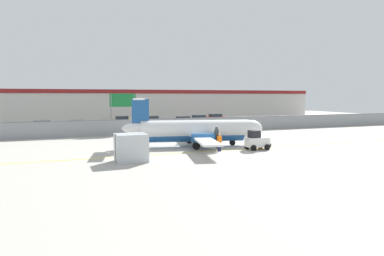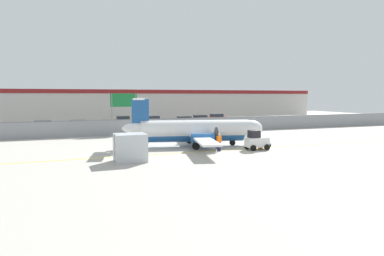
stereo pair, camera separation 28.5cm
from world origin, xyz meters
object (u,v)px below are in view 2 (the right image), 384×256
(highway_sign, at_px, (124,104))
(traffic_cone_far_left, at_px, (226,138))
(traffic_cone_far_right, at_px, (234,140))
(parked_car_6, at_px, (201,119))
(baggage_tug, at_px, (257,141))
(ground_crew_worker, at_px, (219,141))
(cargo_container, at_px, (130,148))
(parked_car_1, at_px, (77,126))
(parked_car_3, at_px, (122,121))
(traffic_cone_near_left, at_px, (261,145))
(parked_car_7, at_px, (216,118))
(parked_car_2, at_px, (112,125))
(parked_car_5, at_px, (184,121))
(commuter_airplane, at_px, (198,131))
(parked_car_0, at_px, (42,126))
(traffic_cone_near_right, at_px, (136,142))
(parked_car_4, at_px, (153,120))

(highway_sign, bearing_deg, traffic_cone_far_left, -49.36)
(traffic_cone_far_right, bearing_deg, parked_car_6, 76.27)
(baggage_tug, relative_size, ground_crew_worker, 1.38)
(cargo_container, distance_m, parked_car_1, 25.35)
(traffic_cone_far_right, xyz_separation_m, parked_car_6, (5.96, 24.40, 0.58))
(parked_car_3, bearing_deg, parked_car_6, 176.09)
(traffic_cone_near_left, xyz_separation_m, parked_car_7, (9.71, 31.65, 0.58))
(parked_car_2, xyz_separation_m, parked_car_5, (12.71, 4.16, 0.00))
(ground_crew_worker, xyz_separation_m, parked_car_2, (-6.91, 22.46, -0.06))
(parked_car_1, xyz_separation_m, parked_car_7, (26.09, 8.73, 0.00))
(commuter_airplane, relative_size, parked_car_5, 3.79)
(traffic_cone_far_left, distance_m, parked_car_0, 26.61)
(traffic_cone_far_left, distance_m, highway_sign, 15.52)
(commuter_airplane, bearing_deg, parked_car_1, 131.80)
(parked_car_0, bearing_deg, ground_crew_worker, 116.59)
(traffic_cone_far_right, distance_m, parked_car_3, 27.53)
(ground_crew_worker, height_order, parked_car_2, same)
(traffic_cone_far_left, bearing_deg, traffic_cone_near_left, -84.86)
(commuter_airplane, bearing_deg, parked_car_5, 86.23)
(traffic_cone_near_left, relative_size, parked_car_6, 0.15)
(commuter_airplane, xyz_separation_m, parked_car_3, (-3.30, 27.45, -0.71))
(traffic_cone_far_left, distance_m, parked_car_7, 27.12)
(traffic_cone_near_left, relative_size, parked_car_5, 0.15)
(commuter_airplane, bearing_deg, traffic_cone_near_right, 166.67)
(parked_car_5, bearing_deg, parked_car_3, -25.85)
(parked_car_7, height_order, highway_sign, highway_sign)
(traffic_cone_far_left, distance_m, parked_car_4, 22.91)
(parked_car_3, distance_m, parked_car_5, 10.75)
(parked_car_4, bearing_deg, baggage_tug, -90.82)
(traffic_cone_near_right, bearing_deg, ground_crew_worker, -44.97)
(ground_crew_worker, relative_size, traffic_cone_near_right, 2.66)
(parked_car_2, xyz_separation_m, parked_car_3, (2.98, 8.73, 0.00))
(cargo_container, relative_size, parked_car_3, 0.57)
(traffic_cone_far_right, xyz_separation_m, parked_car_1, (-15.84, 18.25, 0.58))
(traffic_cone_near_right, distance_m, parked_car_6, 28.14)
(parked_car_0, relative_size, parked_car_7, 1.04)
(traffic_cone_far_left, xyz_separation_m, parked_car_7, (10.30, 25.09, 0.58))
(parked_car_3, relative_size, highway_sign, 0.78)
(ground_crew_worker, bearing_deg, traffic_cone_far_left, 24.93)
(cargo_container, xyz_separation_m, parked_car_1, (-3.10, 25.16, -0.21))
(parked_car_3, bearing_deg, parked_car_0, 34.56)
(cargo_container, bearing_deg, parked_car_4, 71.77)
(traffic_cone_far_right, relative_size, parked_car_1, 0.15)
(cargo_container, height_order, traffic_cone_near_right, cargo_container)
(parked_car_2, xyz_separation_m, parked_car_4, (8.03, 7.02, 0.00))
(baggage_tug, bearing_deg, ground_crew_worker, 175.33)
(parked_car_4, distance_m, parked_car_7, 13.43)
(traffic_cone_near_left, xyz_separation_m, parked_car_3, (-8.55, 31.00, 0.58))
(commuter_airplane, xyz_separation_m, parked_car_6, (10.68, 25.52, -0.71))
(baggage_tug, distance_m, parked_car_4, 29.96)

